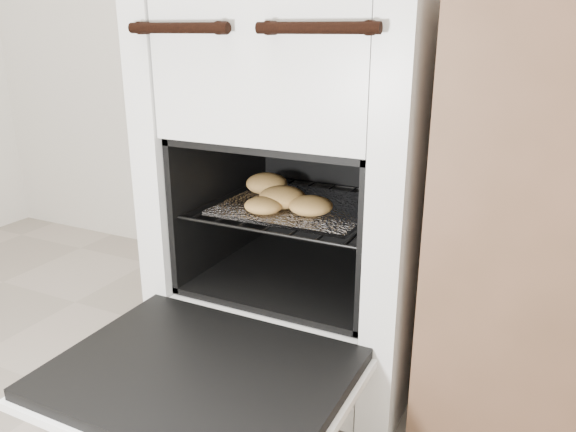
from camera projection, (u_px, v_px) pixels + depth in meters
stove at (315, 180)px, 1.40m from camera, size 0.61×0.68×0.94m
oven_door at (200, 377)px, 1.04m from camera, size 0.55×0.43×0.04m
oven_rack at (303, 206)px, 1.35m from camera, size 0.45×0.43×0.01m
foil_sheet at (299, 206)px, 1.34m from camera, size 0.35×0.31×0.01m
baked_rolls at (281, 196)px, 1.32m from camera, size 0.30×0.27×0.05m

